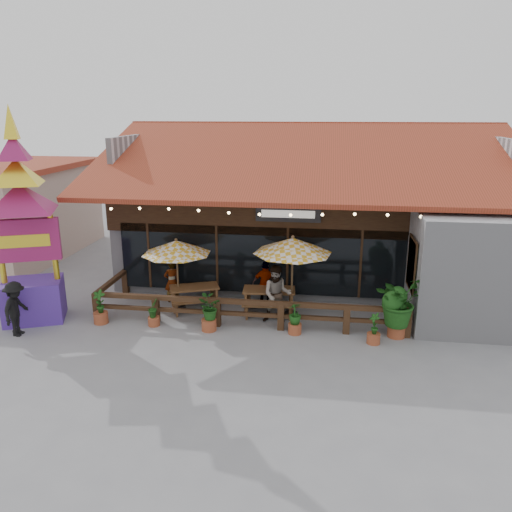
# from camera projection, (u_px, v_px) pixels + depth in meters

# --- Properties ---
(ground) EXTENTS (100.00, 100.00, 0.00)m
(ground) POSITION_uv_depth(u_px,v_px,m) (298.00, 324.00, 15.91)
(ground) COLOR gray
(ground) RESTS_ON ground
(restaurant_building) EXTENTS (15.50, 14.73, 6.09)m
(restaurant_building) POSITION_uv_depth(u_px,v_px,m) (314.00, 215.00, 21.54)
(restaurant_building) COLOR #BBBAC0
(restaurant_building) RESTS_ON ground
(patio_railing) EXTENTS (10.00, 2.60, 0.92)m
(patio_railing) POSITION_uv_depth(u_px,v_px,m) (227.00, 305.00, 15.79)
(patio_railing) COLOR #442B18
(patio_railing) RESTS_ON ground
(umbrella_left) EXTENTS (2.95, 2.95, 2.48)m
(umbrella_left) POSITION_uv_depth(u_px,v_px,m) (176.00, 248.00, 16.56)
(umbrella_left) COLOR brown
(umbrella_left) RESTS_ON ground
(umbrella_right) EXTENTS (3.03, 3.03, 2.73)m
(umbrella_right) POSITION_uv_depth(u_px,v_px,m) (293.00, 246.00, 15.93)
(umbrella_right) COLOR brown
(umbrella_right) RESTS_ON ground
(picnic_table_left) EXTENTS (2.04, 1.91, 0.79)m
(picnic_table_left) POSITION_uv_depth(u_px,v_px,m) (194.00, 293.00, 17.04)
(picnic_table_left) COLOR brown
(picnic_table_left) RESTS_ON ground
(picnic_table_right) EXTENTS (1.83, 1.61, 0.83)m
(picnic_table_right) POSITION_uv_depth(u_px,v_px,m) (269.00, 297.00, 16.67)
(picnic_table_right) COLOR brown
(picnic_table_right) RESTS_ON ground
(thai_sign_tower) EXTENTS (3.48, 3.48, 7.24)m
(thai_sign_tower) POSITION_uv_depth(u_px,v_px,m) (21.00, 203.00, 15.17)
(thai_sign_tower) COLOR #4E2A9B
(thai_sign_tower) RESTS_ON ground
(tropical_plant) EXTENTS (1.87, 1.86, 1.95)m
(tropical_plant) POSITION_uv_depth(u_px,v_px,m) (399.00, 302.00, 14.71)
(tropical_plant) COLOR brown
(tropical_plant) RESTS_ON ground
(diner_a) EXTENTS (0.66, 0.59, 1.51)m
(diner_a) POSITION_uv_depth(u_px,v_px,m) (172.00, 281.00, 17.58)
(diner_a) COLOR #382312
(diner_a) RESTS_ON ground
(diner_b) EXTENTS (0.96, 0.77, 1.89)m
(diner_b) POSITION_uv_depth(u_px,v_px,m) (277.00, 294.00, 15.79)
(diner_b) COLOR #382312
(diner_b) RESTS_ON ground
(diner_c) EXTENTS (1.00, 0.54, 1.63)m
(diner_c) POSITION_uv_depth(u_px,v_px,m) (266.00, 284.00, 17.09)
(diner_c) COLOR #382312
(diner_c) RESTS_ON ground
(pedestrian) EXTENTS (0.68, 1.12, 1.69)m
(pedestrian) POSITION_uv_depth(u_px,v_px,m) (16.00, 309.00, 14.90)
(pedestrian) COLOR black
(pedestrian) RESTS_ON ground
(planter_a) EXTENTS (0.45, 0.45, 1.11)m
(planter_a) POSITION_uv_depth(u_px,v_px,m) (100.00, 309.00, 15.84)
(planter_a) COLOR brown
(planter_a) RESTS_ON ground
(planter_b) EXTENTS (0.37, 0.40, 0.90)m
(planter_b) POSITION_uv_depth(u_px,v_px,m) (153.00, 314.00, 15.68)
(planter_b) COLOR brown
(planter_b) RESTS_ON ground
(planter_c) EXTENTS (0.75, 0.67, 1.13)m
(planter_c) POSITION_uv_depth(u_px,v_px,m) (209.00, 311.00, 15.27)
(planter_c) COLOR brown
(planter_c) RESTS_ON ground
(planter_d) EXTENTS (0.52, 0.52, 1.00)m
(planter_d) POSITION_uv_depth(u_px,v_px,m) (295.00, 319.00, 15.09)
(planter_d) COLOR brown
(planter_d) RESTS_ON ground
(planter_e) EXTENTS (0.39, 0.41, 0.95)m
(planter_e) POSITION_uv_depth(u_px,v_px,m) (374.00, 331.00, 14.47)
(planter_e) COLOR brown
(planter_e) RESTS_ON ground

